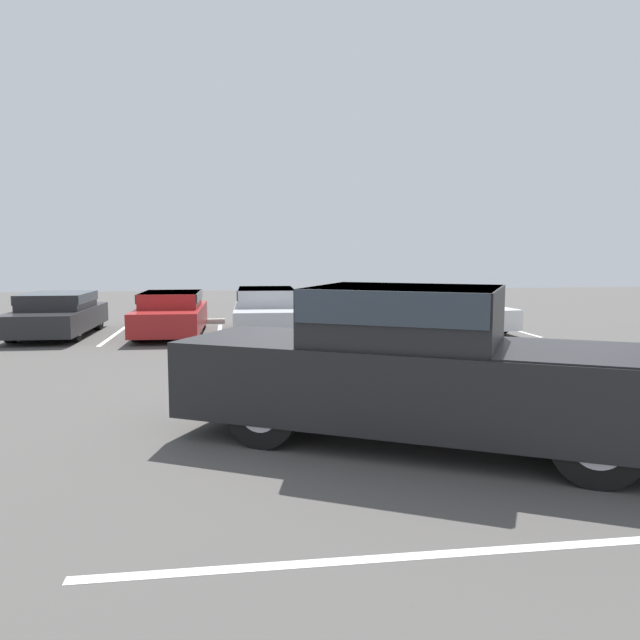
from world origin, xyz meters
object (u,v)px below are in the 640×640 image
Objects in this scene: parked_sedan_a at (57,313)px; wheel_stop_curb at (196,321)px; parked_sedan_c at (266,309)px; pickup_truck at (430,367)px; parked_sedan_d at (368,309)px; parked_sedan_e at (459,308)px; parked_sedan_b at (171,312)px.

parked_sedan_a is 4.46m from wheel_stop_curb.
parked_sedan_a is at bearing -91.36° from parked_sedan_c.
pickup_truck reaches higher than wheel_stop_curb.
parked_sedan_d is at bearing 109.82° from pickup_truck.
pickup_truck is 13.95m from wheel_stop_curb.
wheel_stop_curb is (-8.01, 2.52, -0.56)m from parked_sedan_e.
parked_sedan_c is (5.81, -0.34, 0.04)m from parked_sedan_a.
parked_sedan_b reaches higher than parked_sedan_a.
parked_sedan_a is at bearing -87.45° from parked_sedan_d.
parked_sedan_a reaches higher than wheel_stop_curb.
parked_sedan_c is 1.07× the size of parked_sedan_e.
parked_sedan_e is at bearing 92.96° from parked_sedan_b.
parked_sedan_c is (2.67, -0.03, 0.04)m from parked_sedan_b.
parked_sedan_a is 1.03× the size of parked_sedan_b.
pickup_truck is 11.45m from parked_sedan_b.
pickup_truck is 13.15m from parked_sedan_a.
parked_sedan_b is 5.69m from parked_sedan_d.
pickup_truck is 1.43× the size of parked_sedan_a.
parked_sedan_b is at bearing -85.34° from parked_sedan_d.
parked_sedan_e is 8.42m from wheel_stop_curb.
parked_sedan_e is 2.42× the size of wheel_stop_curb.
parked_sedan_b is at bearing -88.68° from parked_sedan_c.
parked_sedan_d is (3.01, 0.06, -0.03)m from parked_sedan_c.
parked_sedan_a is at bearing -94.71° from parked_sedan_e.
parked_sedan_d is 1.04× the size of parked_sedan_e.
parked_sedan_c is (-1.38, 10.67, -0.26)m from pickup_truck.
wheel_stop_curb is at bearing 170.22° from parked_sedan_b.
parked_sedan_d is at bearing -28.04° from wheel_stop_curb.
parked_sedan_a is 8.82m from parked_sedan_d.
parked_sedan_d is (1.63, 10.73, -0.30)m from pickup_truck.
pickup_truck is at bearing 9.35° from parked_sedan_c.
parked_sedan_b is at bearing 85.39° from parked_sedan_a.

